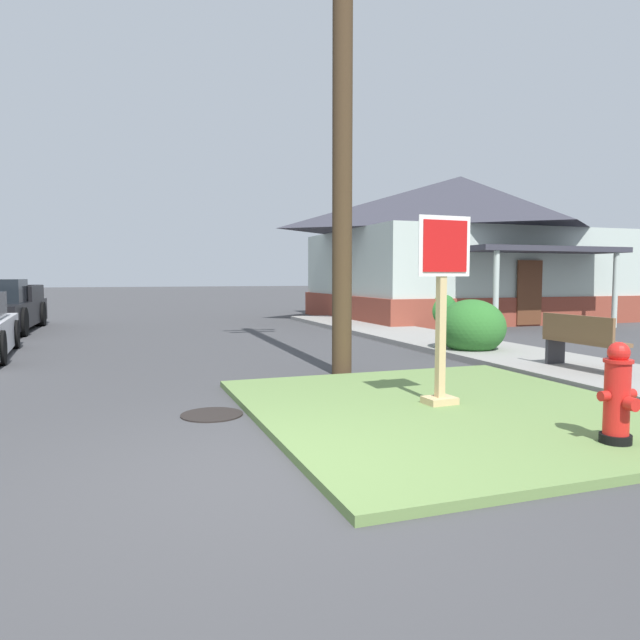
# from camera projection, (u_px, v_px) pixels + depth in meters

# --- Properties ---
(ground_plane) EXTENTS (160.00, 160.00, 0.00)m
(ground_plane) POSITION_uv_depth(u_px,v_px,m) (263.00, 478.00, 4.52)
(ground_plane) COLOR #3D3D3F
(grass_corner_patch) EXTENTS (4.45, 4.91, 0.08)m
(grass_corner_patch) POSITION_uv_depth(u_px,v_px,m) (450.00, 409.00, 6.67)
(grass_corner_patch) COLOR #668447
(grass_corner_patch) RESTS_ON ground
(sidewalk_strip) EXTENTS (2.20, 18.98, 0.12)m
(sidewalk_strip) POSITION_uv_depth(u_px,v_px,m) (468.00, 347.00, 12.27)
(sidewalk_strip) COLOR gray
(sidewalk_strip) RESTS_ON ground
(fire_hydrant) EXTENTS (0.38, 0.34, 0.91)m
(fire_hydrant) POSITION_uv_depth(u_px,v_px,m) (617.00, 396.00, 5.16)
(fire_hydrant) COLOR black
(fire_hydrant) RESTS_ON grass_corner_patch
(stop_sign) EXTENTS (0.69, 0.30, 2.18)m
(stop_sign) POSITION_uv_depth(u_px,v_px,m) (442.00, 315.00, 6.69)
(stop_sign) COLOR tan
(stop_sign) RESTS_ON grass_corner_patch
(manhole_cover) EXTENTS (0.70, 0.70, 0.02)m
(manhole_cover) POSITION_uv_depth(u_px,v_px,m) (212.00, 415.00, 6.55)
(manhole_cover) COLOR black
(manhole_cover) RESTS_ON ground
(street_bench) EXTENTS (0.43, 1.42, 0.85)m
(street_bench) POSITION_uv_depth(u_px,v_px,m) (582.00, 340.00, 8.98)
(street_bench) COLOR brown
(street_bench) RESTS_ON sidewalk_strip
(utility_pole) EXTENTS (1.52, 0.31, 10.91)m
(utility_pole) POSITION_uv_depth(u_px,v_px,m) (343.00, 11.00, 8.85)
(utility_pole) COLOR #42301E
(utility_pole) RESTS_ON ground
(corner_house) EXTENTS (9.99, 9.41, 5.22)m
(corner_house) POSITION_uv_depth(u_px,v_px,m) (460.00, 246.00, 21.49)
(corner_house) COLOR brown
(corner_house) RESTS_ON ground
(shrub_near_porch) EXTENTS (1.08, 1.08, 1.08)m
(shrub_near_porch) POSITION_uv_depth(u_px,v_px,m) (439.00, 310.00, 17.31)
(shrub_near_porch) COLOR #266528
(shrub_near_porch) RESTS_ON ground
(shrub_by_curb) EXTENTS (1.35, 1.35, 1.11)m
(shrub_by_curb) POSITION_uv_depth(u_px,v_px,m) (471.00, 327.00, 11.52)
(shrub_by_curb) COLOR #2B6828
(shrub_by_curb) RESTS_ON ground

